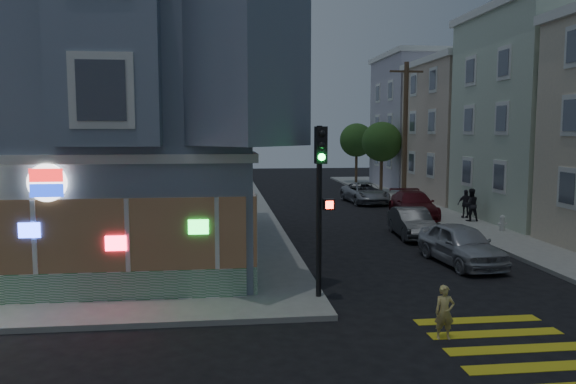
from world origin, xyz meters
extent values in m
plane|color=black|center=(0.00, 0.00, 0.00)|extent=(120.00, 120.00, 0.00)
cube|color=gray|center=(23.00, 23.00, 0.07)|extent=(24.00, 42.00, 0.15)
cube|color=slate|center=(-6.00, 11.00, 5.65)|extent=(14.00, 14.00, 11.00)
cube|color=silver|center=(-6.00, 11.00, 4.00)|extent=(14.30, 14.30, 0.25)
cylinder|color=white|center=(-4.40, 3.87, 3.40)|extent=(1.00, 0.12, 1.00)
cube|color=#BEA893|center=(19.50, 25.00, 4.65)|extent=(12.00, 8.60, 9.00)
cube|color=#A8A2B2|center=(19.50, 34.00, 5.40)|extent=(12.00, 8.60, 10.50)
cylinder|color=#4C3826|center=(12.00, 24.00, 4.65)|extent=(0.30, 0.30, 9.00)
cube|color=#4C3826|center=(12.00, 24.00, 8.55)|extent=(2.20, 0.12, 0.12)
cylinder|color=#4C3826|center=(12.20, 30.00, 1.75)|extent=(0.24, 0.24, 3.20)
sphere|color=#1C4B1A|center=(12.20, 30.00, 3.95)|extent=(3.00, 3.00, 3.00)
cylinder|color=#4C3826|center=(12.20, 38.00, 1.75)|extent=(0.24, 0.24, 3.20)
sphere|color=#1C4B1A|center=(12.20, 38.00, 3.95)|extent=(3.00, 3.00, 3.00)
imported|color=tan|center=(5.17, 0.53, 0.62)|extent=(0.48, 0.34, 1.25)
imported|color=black|center=(12.81, 15.79, 0.99)|extent=(0.84, 0.67, 1.68)
imported|color=#28252D|center=(13.00, 16.78, 0.91)|extent=(0.91, 0.44, 1.51)
imported|color=#B5B7BD|center=(8.60, 7.42, 0.73)|extent=(2.06, 4.38, 1.45)
imported|color=#3C3E41|center=(8.60, 12.62, 0.65)|extent=(1.68, 4.06, 1.31)
imported|color=#5A141C|center=(10.56, 18.06, 0.72)|extent=(2.55, 5.17, 1.45)
imported|color=#94979E|center=(9.56, 24.62, 0.67)|extent=(2.55, 4.95, 1.34)
cylinder|color=black|center=(2.80, 3.69, 2.52)|extent=(0.15, 0.15, 4.74)
cube|color=black|center=(2.80, 3.48, 4.37)|extent=(0.33, 0.29, 1.00)
sphere|color=black|center=(2.80, 3.33, 4.68)|extent=(0.19, 0.19, 0.19)
sphere|color=black|center=(2.80, 3.33, 4.37)|extent=(0.19, 0.19, 0.19)
sphere|color=#19F23F|center=(2.80, 3.33, 4.06)|extent=(0.19, 0.19, 0.19)
cube|color=black|center=(3.04, 3.52, 2.76)|extent=(0.32, 0.22, 0.30)
cube|color=#FF2614|center=(3.04, 3.41, 2.76)|extent=(0.21, 0.02, 0.21)
cylinder|color=silver|center=(13.00, 12.85, 0.44)|extent=(0.23, 0.23, 0.57)
sphere|color=silver|center=(13.00, 12.85, 0.77)|extent=(0.25, 0.25, 0.25)
cylinder|color=silver|center=(13.00, 12.85, 0.48)|extent=(0.43, 0.11, 0.11)
camera|label=1|loc=(0.15, -11.39, 4.74)|focal=35.00mm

